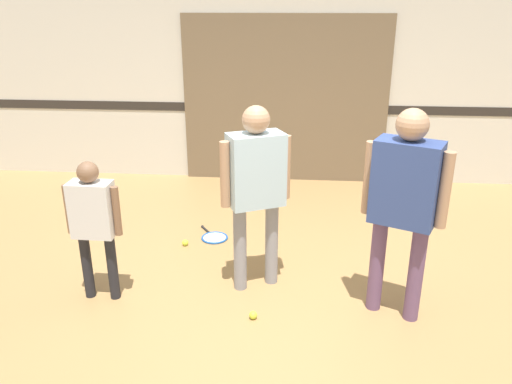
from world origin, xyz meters
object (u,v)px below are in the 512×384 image
Objects in this scene: person_student_left at (93,217)px; racket_spare_on_floor at (214,237)px; person_instructor at (256,180)px; tennis_ball_by_spare_racket at (185,243)px; tennis_ball_stray_left at (238,244)px; person_student_right at (405,194)px; tennis_ball_near_instructor at (253,315)px.

racket_spare_on_floor is (0.78, 1.22, -0.75)m from person_student_left.
person_instructor reaches higher than tennis_ball_by_spare_racket.
tennis_ball_stray_left reaches higher than racket_spare_on_floor.
person_student_right reaches higher than person_instructor.
person_student_left is at bearing 24.00° from person_student_right.
tennis_ball_near_instructor reaches higher than racket_spare_on_floor.
tennis_ball_stray_left is (0.29, -0.19, 0.02)m from racket_spare_on_floor.
racket_spare_on_floor is 7.35× the size of tennis_ball_stray_left.
racket_spare_on_floor is 0.35m from tennis_ball_stray_left.
racket_spare_on_floor is 7.35× the size of tennis_ball_by_spare_racket.
person_student_left reaches higher than tennis_ball_by_spare_racket.
person_instructor is at bearing 8.18° from person_student_right.
tennis_ball_near_instructor and tennis_ball_stray_left have the same top height.
tennis_ball_stray_left is at bearing 1.62° from tennis_ball_by_spare_racket.
tennis_ball_by_spare_racket reaches higher than racket_spare_on_floor.
person_instructor is 24.83× the size of tennis_ball_by_spare_racket.
tennis_ball_stray_left is (0.56, 0.02, 0.00)m from tennis_ball_by_spare_racket.
tennis_ball_stray_left is at bearing -157.57° from racket_spare_on_floor.
tennis_ball_near_instructor is at bearing -113.24° from person_instructor.
person_student_right reaches higher than person_student_left.
tennis_ball_stray_left is at bearing 83.33° from person_instructor.
person_student_left is at bearing 170.76° from tennis_ball_near_instructor.
person_instructor is at bearing -71.20° from tennis_ball_stray_left.
tennis_ball_by_spare_racket is (-0.27, -0.21, 0.02)m from racket_spare_on_floor.
person_student_right reaches higher than tennis_ball_near_instructor.
person_instructor is 24.83× the size of tennis_ball_stray_left.
person_student_right is 1.54m from tennis_ball_near_instructor.
tennis_ball_by_spare_racket is (-0.83, 1.23, 0.00)m from tennis_ball_near_instructor.
person_student_right is 2.45m from tennis_ball_by_spare_racket.
tennis_ball_by_spare_racket and tennis_ball_stray_left have the same top height.
racket_spare_on_floor is at bearing 147.00° from tennis_ball_stray_left.
racket_spare_on_floor is at bearing 95.07° from person_instructor.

